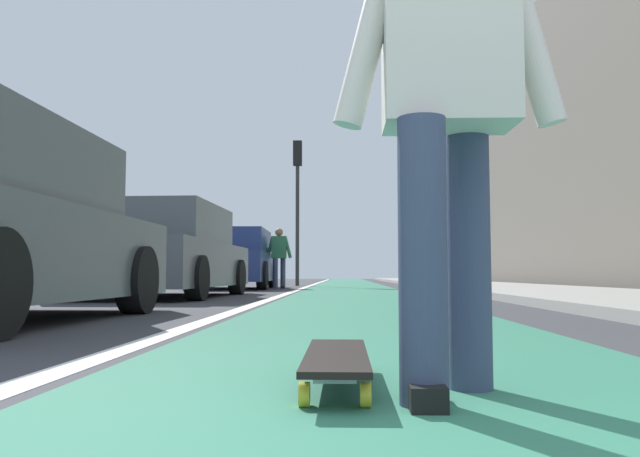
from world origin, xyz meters
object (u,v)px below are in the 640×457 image
(skateboard, at_px, (336,359))
(traffic_light, at_px, (298,186))
(parked_car_mid, at_px, (165,253))
(pedestrian_distant, at_px, (279,254))
(skater_person, at_px, (447,90))
(parked_car_far, at_px, (234,260))

(skateboard, relative_size, traffic_light, 0.18)
(parked_car_mid, bearing_deg, pedestrian_distant, -10.95)
(skater_person, bearing_deg, skateboard, 66.66)
(skateboard, bearing_deg, parked_car_far, 11.08)
(skater_person, height_order, traffic_light, traffic_light)
(pedestrian_distant, bearing_deg, skateboard, -173.49)
(skater_person, distance_m, parked_car_far, 14.66)
(skateboard, distance_m, parked_car_mid, 8.68)
(parked_car_far, bearing_deg, skater_person, -167.71)
(skater_person, relative_size, parked_car_far, 0.37)
(parked_car_mid, xyz_separation_m, traffic_light, (10.16, -1.41, 2.49))
(parked_car_far, height_order, traffic_light, traffic_light)
(traffic_light, bearing_deg, pedestrian_distant, 177.10)
(skateboard, bearing_deg, parked_car_mid, 19.36)
(skater_person, height_order, pedestrian_distant, skater_person)
(traffic_light, bearing_deg, skater_person, -174.43)
(parked_car_far, relative_size, traffic_light, 0.94)
(parked_car_mid, bearing_deg, skateboard, -160.64)
(skateboard, xyz_separation_m, traffic_light, (18.33, 1.46, 3.11))
(skateboard, bearing_deg, skater_person, -113.34)
(skater_person, xyz_separation_m, parked_car_mid, (8.32, 3.22, -0.23))
(skateboard, relative_size, parked_car_mid, 0.18)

